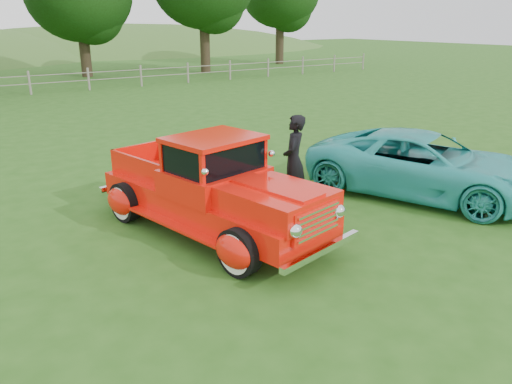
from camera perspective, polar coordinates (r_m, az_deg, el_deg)
ground at (r=8.55m, az=6.18°, el=-6.35°), size 140.00×140.00×0.00m
fence_line at (r=28.43m, az=-24.47°, el=11.29°), size 48.00×0.12×1.20m
red_pickup at (r=8.89m, az=-4.96°, el=0.23°), size 2.94×5.23×1.78m
teal_sedan at (r=11.41m, az=18.60°, el=2.98°), size 3.97×5.43×1.37m
man at (r=10.32m, az=4.34°, el=3.71°), size 0.80×0.79×1.86m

